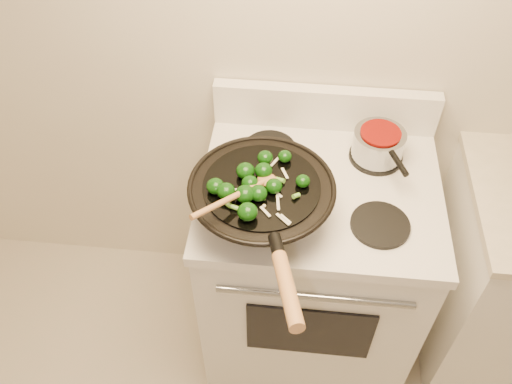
# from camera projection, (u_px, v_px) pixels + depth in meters

# --- Properties ---
(stove) EXTENTS (0.78, 0.67, 1.08)m
(stove) POSITION_uv_depth(u_px,v_px,m) (311.00, 265.00, 2.08)
(stove) COLOR white
(stove) RESTS_ON ground
(wok) EXTENTS (0.43, 0.71, 0.22)m
(wok) POSITION_uv_depth(u_px,v_px,m) (262.00, 200.00, 1.59)
(wok) COLOR black
(wok) RESTS_ON stove
(stirfry) EXTENTS (0.29, 0.28, 0.05)m
(stirfry) POSITION_uv_depth(u_px,v_px,m) (253.00, 184.00, 1.53)
(stirfry) COLOR #0B3408
(stirfry) RESTS_ON wok
(wooden_spoon) EXTENTS (0.23, 0.26, 0.08)m
(wooden_spoon) POSITION_uv_depth(u_px,v_px,m) (247.00, 190.00, 1.51)
(wooden_spoon) COLOR #AC7643
(wooden_spoon) RESTS_ON wok
(saucepan) EXTENTS (0.17, 0.27, 0.10)m
(saucepan) POSITION_uv_depth(u_px,v_px,m) (379.00, 144.00, 1.79)
(saucepan) COLOR #929599
(saucepan) RESTS_ON stove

